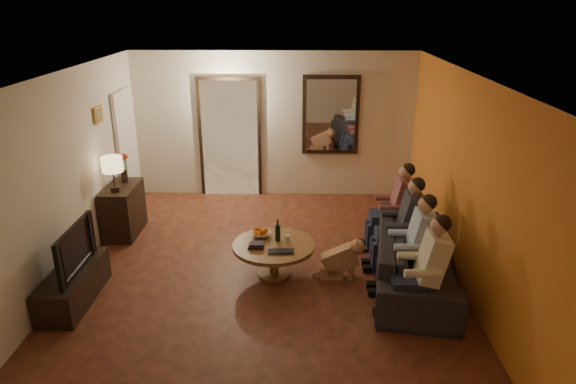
{
  "coord_description": "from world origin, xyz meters",
  "views": [
    {
      "loc": [
        0.43,
        -5.98,
        3.43
      ],
      "look_at": [
        0.3,
        0.3,
        1.05
      ],
      "focal_mm": 32.0,
      "sensor_mm": 36.0,
      "label": 1
    }
  ],
  "objects_px": {
    "person_c": "(405,228)",
    "dresser": "(123,210)",
    "bowl": "(261,234)",
    "person_a": "(426,274)",
    "table_lamp": "(113,174)",
    "person_b": "(414,249)",
    "sofa": "(415,256)",
    "person_d": "(396,210)",
    "coffee_table": "(274,259)",
    "wine_bottle": "(278,230)",
    "tv": "(68,249)",
    "tv_stand": "(74,285)",
    "dog": "(340,258)",
    "laptop": "(281,253)"
  },
  "relations": [
    {
      "from": "person_b",
      "to": "laptop",
      "type": "distance_m",
      "value": 1.62
    },
    {
      "from": "dresser",
      "to": "dog",
      "type": "relative_size",
      "value": 1.55
    },
    {
      "from": "dresser",
      "to": "wine_bottle",
      "type": "xyz_separation_m",
      "value": [
        2.42,
        -1.14,
        0.22
      ]
    },
    {
      "from": "dog",
      "to": "wine_bottle",
      "type": "bearing_deg",
      "value": 168.78
    },
    {
      "from": "tv",
      "to": "wine_bottle",
      "type": "bearing_deg",
      "value": -72.37
    },
    {
      "from": "dresser",
      "to": "coffee_table",
      "type": "distance_m",
      "value": 2.68
    },
    {
      "from": "tv_stand",
      "to": "wine_bottle",
      "type": "relative_size",
      "value": 3.97
    },
    {
      "from": "table_lamp",
      "to": "wine_bottle",
      "type": "relative_size",
      "value": 1.74
    },
    {
      "from": "table_lamp",
      "to": "person_b",
      "type": "height_order",
      "value": "table_lamp"
    },
    {
      "from": "tv",
      "to": "sofa",
      "type": "bearing_deg",
      "value": -82.31
    },
    {
      "from": "bowl",
      "to": "wine_bottle",
      "type": "height_order",
      "value": "wine_bottle"
    },
    {
      "from": "person_a",
      "to": "person_d",
      "type": "relative_size",
      "value": 1.0
    },
    {
      "from": "dog",
      "to": "coffee_table",
      "type": "height_order",
      "value": "dog"
    },
    {
      "from": "tv_stand",
      "to": "person_c",
      "type": "xyz_separation_m",
      "value": [
        4.08,
        0.87,
        0.39
      ]
    },
    {
      "from": "person_a",
      "to": "wine_bottle",
      "type": "height_order",
      "value": "person_a"
    },
    {
      "from": "table_lamp",
      "to": "sofa",
      "type": "distance_m",
      "value": 4.39
    },
    {
      "from": "sofa",
      "to": "person_d",
      "type": "xyz_separation_m",
      "value": [
        -0.1,
        0.9,
        0.25
      ]
    },
    {
      "from": "person_c",
      "to": "coffee_table",
      "type": "xyz_separation_m",
      "value": [
        -1.71,
        -0.2,
        -0.38
      ]
    },
    {
      "from": "person_c",
      "to": "dresser",
      "type": "bearing_deg",
      "value": 165.6
    },
    {
      "from": "tv",
      "to": "sofa",
      "type": "height_order",
      "value": "tv"
    },
    {
      "from": "table_lamp",
      "to": "tv",
      "type": "bearing_deg",
      "value": -90.0
    },
    {
      "from": "tv",
      "to": "laptop",
      "type": "height_order",
      "value": "tv"
    },
    {
      "from": "wine_bottle",
      "to": "tv",
      "type": "bearing_deg",
      "value": -162.37
    },
    {
      "from": "bowl",
      "to": "person_a",
      "type": "bearing_deg",
      "value": -32.88
    },
    {
      "from": "dresser",
      "to": "person_c",
      "type": "distance_m",
      "value": 4.22
    },
    {
      "from": "person_a",
      "to": "dog",
      "type": "height_order",
      "value": "person_a"
    },
    {
      "from": "sofa",
      "to": "dog",
      "type": "height_order",
      "value": "sofa"
    },
    {
      "from": "tv_stand",
      "to": "coffee_table",
      "type": "distance_m",
      "value": 2.46
    },
    {
      "from": "table_lamp",
      "to": "person_d",
      "type": "height_order",
      "value": "table_lamp"
    },
    {
      "from": "tv",
      "to": "person_c",
      "type": "bearing_deg",
      "value": -78.04
    },
    {
      "from": "tv",
      "to": "person_b",
      "type": "bearing_deg",
      "value": -86.28
    },
    {
      "from": "sofa",
      "to": "person_a",
      "type": "xyz_separation_m",
      "value": [
        -0.1,
        -0.9,
        0.25
      ]
    },
    {
      "from": "table_lamp",
      "to": "person_b",
      "type": "bearing_deg",
      "value": -19.28
    },
    {
      "from": "person_c",
      "to": "bowl",
      "type": "distance_m",
      "value": 1.9
    },
    {
      "from": "sofa",
      "to": "person_c",
      "type": "height_order",
      "value": "person_c"
    },
    {
      "from": "dresser",
      "to": "person_a",
      "type": "distance_m",
      "value": 4.67
    },
    {
      "from": "person_b",
      "to": "bowl",
      "type": "distance_m",
      "value": 2.0
    },
    {
      "from": "tv",
      "to": "person_a",
      "type": "relative_size",
      "value": 0.82
    },
    {
      "from": "sofa",
      "to": "person_d",
      "type": "relative_size",
      "value": 2.01
    },
    {
      "from": "tv_stand",
      "to": "bowl",
      "type": "bearing_deg",
      "value": 22.09
    },
    {
      "from": "tv_stand",
      "to": "person_c",
      "type": "relative_size",
      "value": 1.03
    },
    {
      "from": "person_b",
      "to": "person_c",
      "type": "height_order",
      "value": "same"
    },
    {
      "from": "wine_bottle",
      "to": "coffee_table",
      "type": "bearing_deg",
      "value": -116.57
    },
    {
      "from": "person_b",
      "to": "wine_bottle",
      "type": "xyz_separation_m",
      "value": [
        -1.66,
        0.5,
        0.01
      ]
    },
    {
      "from": "sofa",
      "to": "person_b",
      "type": "distance_m",
      "value": 0.4
    },
    {
      "from": "person_b",
      "to": "coffee_table",
      "type": "distance_m",
      "value": 1.8
    },
    {
      "from": "table_lamp",
      "to": "tv",
      "type": "xyz_separation_m",
      "value": [
        0.0,
        -1.69,
        -0.35
      ]
    },
    {
      "from": "dresser",
      "to": "table_lamp",
      "type": "relative_size",
      "value": 1.61
    },
    {
      "from": "dresser",
      "to": "person_b",
      "type": "xyz_separation_m",
      "value": [
        4.08,
        -1.65,
        0.21
      ]
    },
    {
      "from": "tv_stand",
      "to": "tv",
      "type": "xyz_separation_m",
      "value": [
        0.0,
        0.0,
        0.49
      ]
    }
  ]
}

